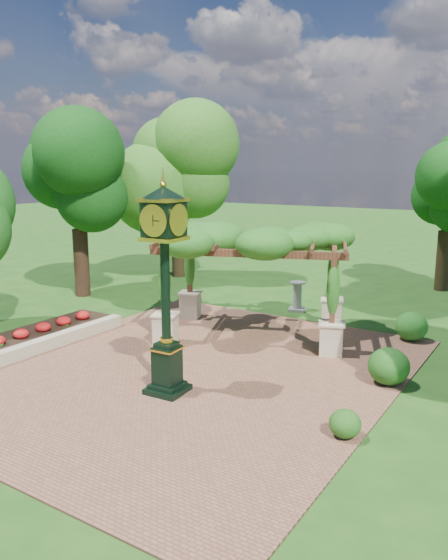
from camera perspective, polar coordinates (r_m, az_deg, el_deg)
The scene contains 12 objects.
ground at distance 13.89m, azimuth -5.66°, elevation -10.72°, with size 120.00×120.00×0.00m, color #1E4714.
brick_plaza at distance 14.62m, azimuth -3.21°, elevation -9.42°, with size 10.00×12.00×0.04m, color brown.
border_wall at distance 17.20m, azimuth -16.83°, elevation -6.00°, with size 0.35×5.00×0.40m, color #C6B793.
flower_bed at distance 17.88m, azimuth -18.72°, elevation -5.51°, with size 1.50×5.00×0.36m, color red.
pedestal_clock at distance 12.46m, azimuth -6.19°, elevation 0.86°, with size 1.03×1.03×4.94m.
pergola at distance 16.98m, azimuth 3.14°, elevation 3.79°, with size 6.61×5.38×3.59m.
sundial at distance 20.53m, azimuth 7.67°, elevation -1.89°, with size 0.77×0.77×1.12m.
shrub_front at distance 11.38m, azimuth 12.53°, elevation -14.44°, with size 0.64×0.64×0.57m, color #225117.
shrub_mid at distance 14.13m, azimuth 16.83°, elevation -8.62°, with size 1.02×1.02×0.91m, color #1D4E16.
shrub_back at distance 17.81m, azimuth 19.01°, elevation -4.59°, with size 0.98×0.98×0.88m, color #24681E.
tree_west_near at distance 23.06m, azimuth -15.13°, elevation 10.47°, with size 3.66×3.66×7.21m.
tree_west_far at distance 26.51m, azimuth -4.94°, elevation 11.86°, with size 3.95×3.95×7.82m.
Camera 1 is at (8.01, -10.03, 5.29)m, focal length 35.00 mm.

